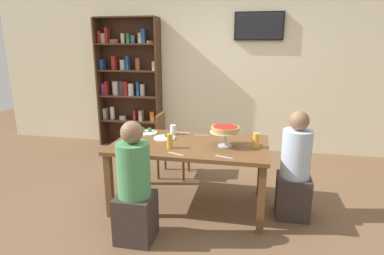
# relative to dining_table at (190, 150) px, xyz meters

# --- Properties ---
(ground_plane) EXTENTS (12.00, 12.00, 0.00)m
(ground_plane) POSITION_rel_dining_table_xyz_m (0.00, 0.00, -0.65)
(ground_plane) COLOR brown
(rear_partition) EXTENTS (8.00, 0.12, 2.80)m
(rear_partition) POSITION_rel_dining_table_xyz_m (0.00, 2.20, 0.75)
(rear_partition) COLOR beige
(rear_partition) RESTS_ON ground_plane
(dining_table) EXTENTS (1.68, 0.95, 0.74)m
(dining_table) POSITION_rel_dining_table_xyz_m (0.00, 0.00, 0.00)
(dining_table) COLOR brown
(dining_table) RESTS_ON ground_plane
(bookshelf) EXTENTS (1.10, 0.30, 2.21)m
(bookshelf) POSITION_rel_dining_table_xyz_m (-1.51, 2.01, 0.49)
(bookshelf) COLOR #422819
(bookshelf) RESTS_ON ground_plane
(television) EXTENTS (0.77, 0.05, 0.44)m
(television) POSITION_rel_dining_table_xyz_m (0.67, 2.11, 1.39)
(television) COLOR black
(diner_near_left) EXTENTS (0.34, 0.34, 1.15)m
(diner_near_left) POSITION_rel_dining_table_xyz_m (-0.36, -0.75, -0.16)
(diner_near_left) COLOR #382D28
(diner_near_left) RESTS_ON ground_plane
(diner_head_east) EXTENTS (0.34, 0.34, 1.15)m
(diner_head_east) POSITION_rel_dining_table_xyz_m (1.11, -0.02, -0.16)
(diner_head_east) COLOR #382D28
(diner_head_east) RESTS_ON ground_plane
(chair_far_left) EXTENTS (0.40, 0.40, 0.87)m
(chair_far_left) POSITION_rel_dining_table_xyz_m (-0.47, 0.79, -0.17)
(chair_far_left) COLOR brown
(chair_far_left) RESTS_ON ground_plane
(deep_dish_pizza_stand) EXTENTS (0.32, 0.32, 0.22)m
(deep_dish_pizza_stand) POSITION_rel_dining_table_xyz_m (0.38, -0.04, 0.26)
(deep_dish_pizza_stand) COLOR silver
(deep_dish_pizza_stand) RESTS_ON dining_table
(salad_plate_near_diner) EXTENTS (0.25, 0.25, 0.07)m
(salad_plate_near_diner) POSITION_rel_dining_table_xyz_m (-0.31, 0.11, 0.10)
(salad_plate_near_diner) COLOR white
(salad_plate_near_diner) RESTS_ON dining_table
(salad_plate_far_diner) EXTENTS (0.25, 0.25, 0.07)m
(salad_plate_far_diner) POSITION_rel_dining_table_xyz_m (-0.60, 0.28, 0.10)
(salad_plate_far_diner) COLOR white
(salad_plate_far_diner) RESTS_ON dining_table
(beer_glass_amber_tall) EXTENTS (0.08, 0.08, 0.16)m
(beer_glass_amber_tall) POSITION_rel_dining_table_xyz_m (0.70, -0.01, 0.16)
(beer_glass_amber_tall) COLOR gold
(beer_glass_amber_tall) RESTS_ON dining_table
(beer_glass_amber_short) EXTENTS (0.06, 0.06, 0.15)m
(beer_glass_amber_short) POSITION_rel_dining_table_xyz_m (-0.17, -0.21, 0.16)
(beer_glass_amber_short) COLOR gold
(beer_glass_amber_short) RESTS_ON dining_table
(water_glass_clear_near) EXTENTS (0.07, 0.07, 0.12)m
(water_glass_clear_near) POSITION_rel_dining_table_xyz_m (-0.27, 0.29, 0.14)
(water_glass_clear_near) COLOR white
(water_glass_clear_near) RESTS_ON dining_table
(cutlery_fork_near) EXTENTS (0.18, 0.04, 0.00)m
(cutlery_fork_near) POSITION_rel_dining_table_xyz_m (-0.56, -0.30, 0.09)
(cutlery_fork_near) COLOR silver
(cutlery_fork_near) RESTS_ON dining_table
(cutlery_knife_near) EXTENTS (0.18, 0.07, 0.00)m
(cutlery_knife_near) POSITION_rel_dining_table_xyz_m (0.41, -0.37, 0.09)
(cutlery_knife_near) COLOR silver
(cutlery_knife_near) RESTS_ON dining_table
(cutlery_fork_far) EXTENTS (0.17, 0.08, 0.00)m
(cutlery_fork_far) POSITION_rel_dining_table_xyz_m (-0.06, -0.38, 0.09)
(cutlery_fork_far) COLOR silver
(cutlery_fork_far) RESTS_ON dining_table
(cutlery_knife_far) EXTENTS (0.18, 0.04, 0.00)m
(cutlery_knife_far) POSITION_rel_dining_table_xyz_m (0.08, 0.32, 0.09)
(cutlery_knife_far) COLOR silver
(cutlery_knife_far) RESTS_ON dining_table
(cutlery_spare_fork) EXTENTS (0.18, 0.03, 0.00)m
(cutlery_spare_fork) POSITION_rel_dining_table_xyz_m (-0.17, 0.39, 0.09)
(cutlery_spare_fork) COLOR silver
(cutlery_spare_fork) RESTS_ON dining_table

